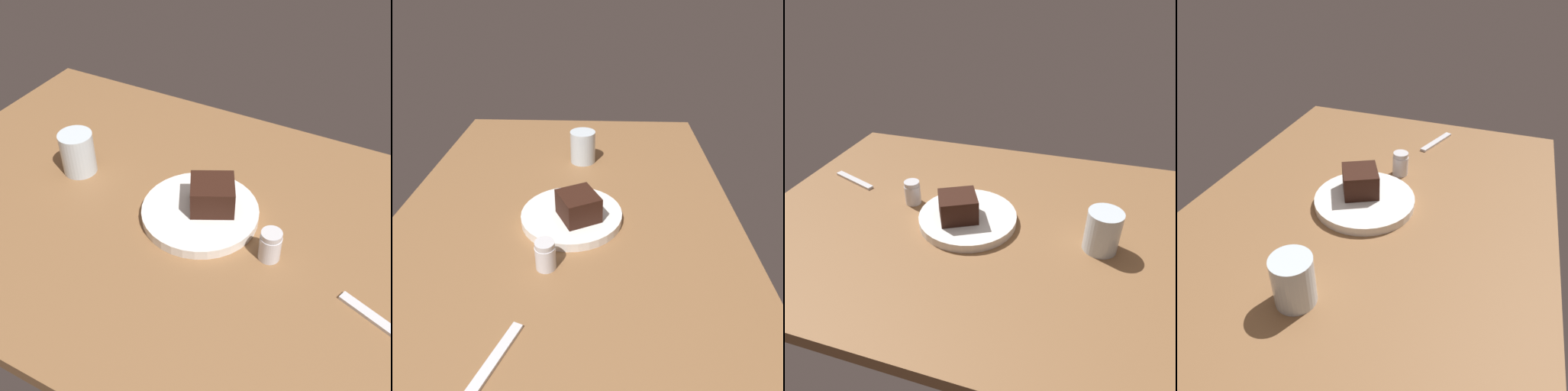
% 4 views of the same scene
% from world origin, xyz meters
% --- Properties ---
extents(dining_table, '(1.20, 0.84, 0.03)m').
position_xyz_m(dining_table, '(0.00, 0.00, 0.01)').
color(dining_table, brown).
rests_on(dining_table, ground).
extents(dessert_plate, '(0.24, 0.24, 0.02)m').
position_xyz_m(dessert_plate, '(-0.07, -0.02, 0.04)').
color(dessert_plate, white).
rests_on(dessert_plate, dining_table).
extents(chocolate_cake_slice, '(0.12, 0.11, 0.06)m').
position_xyz_m(chocolate_cake_slice, '(-0.09, -0.03, 0.08)').
color(chocolate_cake_slice, black).
rests_on(chocolate_cake_slice, dessert_plate).
extents(salt_shaker, '(0.04, 0.04, 0.06)m').
position_xyz_m(salt_shaker, '(-0.23, 0.02, 0.06)').
color(salt_shaker, silver).
rests_on(salt_shaker, dining_table).
extents(water_glass, '(0.08, 0.08, 0.10)m').
position_xyz_m(water_glass, '(0.25, -0.03, 0.08)').
color(water_glass, silver).
rests_on(water_glass, dining_table).
extents(dessert_spoon, '(0.15, 0.07, 0.01)m').
position_xyz_m(dessert_spoon, '(-0.45, 0.07, 0.03)').
color(dessert_spoon, silver).
rests_on(dessert_spoon, dining_table).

